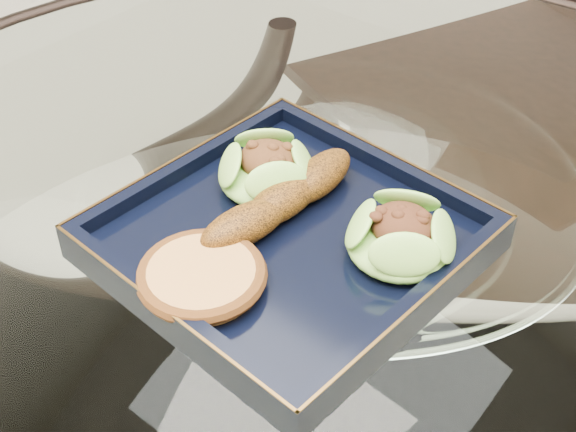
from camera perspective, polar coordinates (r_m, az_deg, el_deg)
The scene contains 7 objects.
dining_table at distance 0.83m, azimuth 2.59°, elevation -9.30°, with size 1.13×1.13×0.77m.
dining_chair at distance 1.23m, azimuth 15.68°, elevation 1.84°, with size 0.50×0.50×0.88m.
navy_plate at distance 0.68m, azimuth 0.00°, elevation -1.94°, with size 0.27×0.27×0.02m, color black.
lettuce_wrap_left at distance 0.71m, azimuth -1.51°, elevation 3.12°, with size 0.09×0.09×0.03m, color #5E942B.
lettuce_wrap_right at distance 0.65m, azimuth 8.00°, elevation -1.66°, with size 0.09×0.09×0.03m, color #559D2D.
roasted_plantain at distance 0.68m, azimuth -0.34°, elevation 1.19°, with size 0.17×0.04×0.03m, color #6B3A0B.
crumb_patty at distance 0.62m, azimuth -6.16°, elevation -4.37°, with size 0.09×0.09×0.02m, color #C48A41.
Camera 1 is at (0.31, -0.44, 1.23)m, focal length 50.00 mm.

